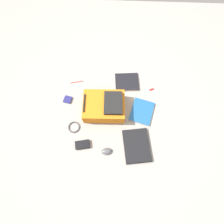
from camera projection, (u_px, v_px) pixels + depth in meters
ground_plane at (110, 114)px, 1.84m from camera, size 3.34×3.34×0.00m
backpack at (105, 106)px, 1.79m from camera, size 0.32×0.42×0.18m
laptop at (137, 146)px, 1.71m from camera, size 0.36×0.29×0.03m
book_blue at (142, 111)px, 1.84m from camera, size 0.31×0.28×0.02m
book_red at (127, 82)px, 1.97m from camera, size 0.24×0.28×0.02m
computer_mouse at (107, 151)px, 1.69m from camera, size 0.08×0.11×0.04m
cable_coil at (74, 127)px, 1.78m from camera, size 0.12×0.12×0.02m
power_brick at (83, 145)px, 1.71m from camera, size 0.10×0.15×0.03m
pen_black at (77, 82)px, 1.97m from camera, size 0.04×0.15×0.01m
earbud_pouch at (68, 100)px, 1.89m from camera, size 0.10×0.10×0.02m
usb_stick at (152, 89)px, 1.94m from camera, size 0.03×0.05×0.01m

